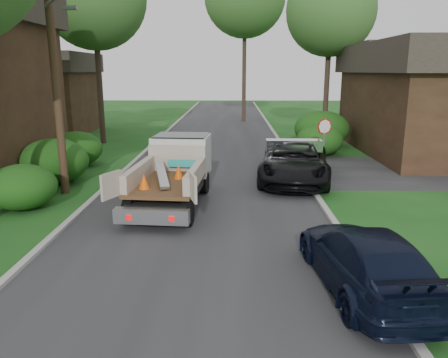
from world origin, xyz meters
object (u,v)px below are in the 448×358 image
(utility_pole, at_px, (54,54))
(house_right, at_px, (447,97))
(house_left_far, at_px, (41,92))
(navy_suv, at_px, (366,259))
(flatbed_truck, at_px, (176,166))
(black_pickup, at_px, (295,162))
(stop_sign, at_px, (324,134))
(tree_right_far, at_px, (331,11))

(utility_pole, distance_m, house_right, 20.66)
(house_left_far, xyz_separation_m, navy_suv, (17.30, -24.50, -2.36))
(house_left_far, bearing_deg, flatbed_truck, -54.91)
(house_right, relative_size, navy_suv, 2.73)
(house_right, xyz_separation_m, black_pickup, (-9.40, -6.92, -2.32))
(stop_sign, distance_m, tree_right_far, 13.08)
(tree_right_far, bearing_deg, stop_sign, -101.81)
(utility_pole, height_order, flatbed_truck, utility_pole)
(tree_right_far, height_order, flatbed_truck, tree_right_far)
(stop_sign, relative_size, navy_suv, 0.52)
(utility_pole, bearing_deg, black_pickup, 13.04)
(utility_pole, height_order, navy_suv, utility_pole)
(house_left_far, bearing_deg, black_pickup, -41.10)
(stop_sign, bearing_deg, tree_right_far, 78.19)
(stop_sign, distance_m, flatbed_truck, 7.85)
(utility_pole, height_order, tree_right_far, tree_right_far)
(house_right, relative_size, black_pickup, 2.14)
(tree_right_far, relative_size, flatbed_truck, 1.91)
(house_left_far, height_order, flatbed_truck, house_left_far)
(flatbed_truck, xyz_separation_m, navy_suv, (4.89, -6.84, -0.52))
(house_right, xyz_separation_m, tree_right_far, (-5.50, 6.00, 5.32))
(stop_sign, xyz_separation_m, house_left_far, (-18.70, 13.00, 1.27))
(tree_right_far, bearing_deg, flatbed_truck, -118.74)
(utility_pole, relative_size, navy_suv, 2.11)
(utility_pole, distance_m, flatbed_truck, 5.95)
(house_left_far, relative_size, tree_right_far, 0.66)
(house_left_far, relative_size, flatbed_truck, 1.26)
(house_left_far, xyz_separation_m, black_pickup, (17.10, -14.92, -2.21))
(stop_sign, height_order, tree_right_far, tree_right_far)
(house_right, xyz_separation_m, flatbed_truck, (-14.09, -9.66, -1.95))
(stop_sign, xyz_separation_m, tree_right_far, (2.30, 11.00, 6.70))
(utility_pole, xyz_separation_m, house_left_far, (-8.02, 17.02, -2.12))
(utility_pole, relative_size, flatbed_truck, 1.66)
(flatbed_truck, xyz_separation_m, black_pickup, (4.69, 2.75, -0.36))
(stop_sign, bearing_deg, black_pickup, -129.86)
(house_left_far, distance_m, flatbed_truck, 21.67)
(utility_pole, height_order, house_left_far, utility_pole)
(stop_sign, height_order, utility_pole, utility_pole)
(house_right, bearing_deg, house_left_far, 163.20)
(black_pickup, bearing_deg, flatbed_truck, -141.11)
(utility_pole, bearing_deg, flatbed_truck, -8.35)
(stop_sign, distance_m, house_left_far, 22.81)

